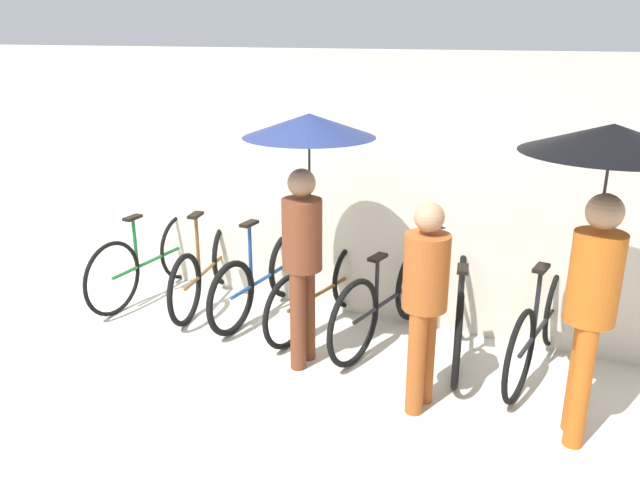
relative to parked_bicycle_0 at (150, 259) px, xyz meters
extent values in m
plane|color=beige|center=(1.94, -1.60, -0.39)|extent=(30.00, 30.00, 0.00)
cube|color=beige|center=(1.94, 0.51, 0.86)|extent=(12.21, 0.12, 2.50)
torus|color=black|center=(0.02, 0.53, -0.02)|extent=(0.07, 0.74, 0.74)
torus|color=black|center=(-0.02, -0.55, -0.02)|extent=(0.07, 0.74, 0.74)
cylinder|color=#19662D|center=(0.00, -0.01, -0.02)|extent=(0.07, 1.08, 0.04)
cylinder|color=#19662D|center=(-0.01, -0.20, 0.23)|extent=(0.04, 0.04, 0.51)
cube|color=black|center=(-0.01, -0.20, 0.50)|extent=(0.10, 0.20, 0.03)
cylinder|color=#19662D|center=(0.02, 0.53, 0.33)|extent=(0.04, 0.04, 0.69)
cylinder|color=#19662D|center=(0.02, 0.53, 0.67)|extent=(0.44, 0.04, 0.03)
torus|color=black|center=(0.54, 0.59, -0.04)|extent=(0.19, 0.69, 0.69)
torus|color=black|center=(0.75, -0.44, -0.04)|extent=(0.19, 0.69, 0.69)
cylinder|color=brown|center=(0.65, 0.08, -0.04)|extent=(0.24, 1.04, 0.04)
cylinder|color=brown|center=(0.68, -0.10, 0.26)|extent=(0.04, 0.04, 0.62)
cube|color=black|center=(0.68, -0.10, 0.59)|extent=(0.13, 0.21, 0.03)
cylinder|color=brown|center=(0.54, 0.59, 0.31)|extent=(0.04, 0.04, 0.72)
cylinder|color=brown|center=(0.54, 0.59, 0.67)|extent=(0.44, 0.12, 0.03)
torus|color=black|center=(1.33, 0.56, -0.04)|extent=(0.11, 0.70, 0.70)
torus|color=black|center=(1.26, -0.43, -0.04)|extent=(0.11, 0.70, 0.70)
cylinder|color=#19478C|center=(1.29, 0.06, -0.04)|extent=(0.10, 1.00, 0.04)
cylinder|color=#19478C|center=(1.28, -0.11, 0.26)|extent=(0.04, 0.04, 0.61)
cube|color=black|center=(1.28, -0.11, 0.58)|extent=(0.10, 0.21, 0.03)
cylinder|color=#19478C|center=(1.33, 0.56, 0.29)|extent=(0.04, 0.04, 0.66)
cylinder|color=#19478C|center=(1.33, 0.56, 0.61)|extent=(0.44, 0.06, 0.03)
torus|color=black|center=(2.03, 0.59, -0.05)|extent=(0.17, 0.68, 0.68)
torus|color=black|center=(1.84, -0.45, -0.05)|extent=(0.17, 0.68, 0.68)
cylinder|color=brown|center=(1.94, 0.07, -0.05)|extent=(0.22, 1.04, 0.04)
cylinder|color=brown|center=(1.91, -0.11, 0.20)|extent=(0.04, 0.04, 0.50)
cube|color=black|center=(1.91, -0.11, 0.46)|extent=(0.12, 0.21, 0.03)
cylinder|color=brown|center=(2.03, 0.59, 0.32)|extent=(0.04, 0.04, 0.75)
cylinder|color=brown|center=(2.03, 0.59, 0.69)|extent=(0.44, 0.11, 0.03)
torus|color=black|center=(2.69, 0.58, -0.01)|extent=(0.20, 0.75, 0.75)
torus|color=black|center=(2.48, -0.49, -0.01)|extent=(0.20, 0.75, 0.75)
cylinder|color=black|center=(2.58, 0.04, -0.01)|extent=(0.25, 1.08, 0.04)
cylinder|color=black|center=(2.55, -0.15, 0.21)|extent=(0.04, 0.04, 0.45)
cube|color=black|center=(2.55, -0.15, 0.45)|extent=(0.13, 0.21, 0.03)
cylinder|color=black|center=(2.69, 0.58, 0.31)|extent=(0.04, 0.04, 0.65)
cylinder|color=black|center=(2.69, 0.58, 0.63)|extent=(0.44, 0.11, 0.03)
torus|color=black|center=(3.14, 0.50, -0.01)|extent=(0.20, 0.76, 0.76)
torus|color=black|center=(3.32, -0.45, -0.01)|extent=(0.20, 0.76, 0.76)
cylinder|color=black|center=(3.23, 0.02, -0.01)|extent=(0.22, 0.96, 0.04)
cylinder|color=black|center=(3.26, -0.14, 0.22)|extent=(0.04, 0.04, 0.46)
cube|color=black|center=(3.26, -0.14, 0.46)|extent=(0.13, 0.21, 0.03)
cylinder|color=black|center=(3.14, 0.50, 0.29)|extent=(0.04, 0.04, 0.61)
cylinder|color=black|center=(3.14, 0.50, 0.60)|extent=(0.44, 0.11, 0.03)
torus|color=black|center=(3.96, 0.59, -0.03)|extent=(0.16, 0.73, 0.73)
torus|color=black|center=(3.79, -0.48, -0.03)|extent=(0.16, 0.73, 0.73)
cylinder|color=black|center=(3.88, 0.05, -0.03)|extent=(0.21, 1.08, 0.04)
cylinder|color=black|center=(3.85, -0.14, 0.26)|extent=(0.04, 0.04, 0.57)
cube|color=black|center=(3.85, -0.14, 0.56)|extent=(0.12, 0.21, 0.03)
cylinder|color=black|center=(3.96, 0.59, 0.30)|extent=(0.04, 0.04, 0.65)
cylinder|color=black|center=(3.96, 0.59, 0.62)|extent=(0.44, 0.10, 0.03)
cylinder|color=brown|center=(2.09, -0.74, 0.03)|extent=(0.13, 0.13, 0.85)
cylinder|color=brown|center=(2.09, -0.56, 0.03)|extent=(0.13, 0.13, 0.85)
cylinder|color=brown|center=(2.09, -0.65, 0.74)|extent=(0.32, 0.32, 0.58)
sphere|color=#997051|center=(2.09, -0.65, 1.16)|extent=(0.22, 0.22, 0.22)
cylinder|color=#332D28|center=(2.09, -0.51, 1.13)|extent=(0.02, 0.02, 0.72)
cone|color=#19234C|center=(2.09, -0.51, 1.58)|extent=(1.03, 1.03, 0.18)
cylinder|color=#9E4C1E|center=(3.14, -0.96, 0.01)|extent=(0.13, 0.13, 0.80)
cylinder|color=#9E4C1E|center=(3.16, -0.78, 0.01)|extent=(0.13, 0.13, 0.80)
cylinder|color=#9E4C1E|center=(3.15, -0.87, 0.68)|extent=(0.32, 0.32, 0.54)
sphere|color=tan|center=(3.15, -0.87, 1.07)|extent=(0.21, 0.21, 0.21)
cylinder|color=#B25619|center=(4.22, -0.89, 0.05)|extent=(0.13, 0.13, 0.88)
cylinder|color=#B25619|center=(4.20, -0.71, 0.05)|extent=(0.13, 0.13, 0.88)
cylinder|color=#B25619|center=(4.21, -0.80, 0.79)|extent=(0.32, 0.32, 0.60)
sphere|color=tan|center=(4.21, -0.80, 1.22)|extent=(0.23, 0.23, 0.23)
cylinder|color=#332D28|center=(4.19, -0.66, 1.19)|extent=(0.02, 0.02, 0.73)
cone|color=black|center=(4.19, -0.66, 1.64)|extent=(1.10, 1.10, 0.18)
camera|label=1|loc=(4.13, -4.83, 2.26)|focal=35.00mm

